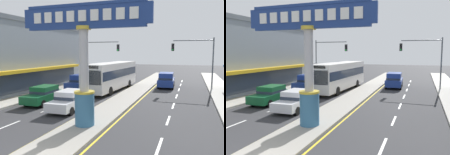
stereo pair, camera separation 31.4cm
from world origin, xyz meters
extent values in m
cube|color=gray|center=(0.00, 18.00, 0.07)|extent=(2.55, 52.00, 0.14)
cube|color=#ADA89E|center=(-9.24, 16.00, 0.09)|extent=(2.73, 60.00, 0.18)
cube|color=silver|center=(-4.58, 4.80, 0.00)|extent=(0.14, 2.20, 0.01)
cube|color=silver|center=(-4.58, 9.20, 0.00)|extent=(0.14, 2.20, 0.01)
cube|color=silver|center=(-4.58, 13.60, 0.00)|extent=(0.14, 2.20, 0.01)
cube|color=silver|center=(-4.58, 18.00, 0.00)|extent=(0.14, 2.20, 0.01)
cube|color=silver|center=(-4.58, 22.40, 0.00)|extent=(0.14, 2.20, 0.01)
cube|color=silver|center=(-4.58, 26.80, 0.00)|extent=(0.14, 2.20, 0.01)
cube|color=silver|center=(-4.58, 31.20, 0.00)|extent=(0.14, 2.20, 0.01)
cube|color=silver|center=(4.58, 4.80, 0.00)|extent=(0.14, 2.20, 0.01)
cube|color=silver|center=(4.58, 9.20, 0.00)|extent=(0.14, 2.20, 0.01)
cube|color=silver|center=(4.58, 13.60, 0.00)|extent=(0.14, 2.20, 0.01)
cube|color=silver|center=(4.58, 18.00, 0.00)|extent=(0.14, 2.20, 0.01)
cube|color=silver|center=(4.58, 22.40, 0.00)|extent=(0.14, 2.20, 0.01)
cube|color=silver|center=(4.58, 26.80, 0.00)|extent=(0.14, 2.20, 0.01)
cube|color=silver|center=(4.58, 31.20, 0.00)|extent=(0.14, 2.20, 0.01)
cube|color=yellow|center=(-1.46, 18.00, 0.00)|extent=(0.12, 52.00, 0.01)
cube|color=yellow|center=(1.46, 18.00, 0.00)|extent=(0.12, 52.00, 0.01)
cylinder|color=#33668C|center=(0.00, 6.14, 1.10)|extent=(1.15, 1.15, 1.93)
cylinder|color=gold|center=(0.00, 6.14, 2.13)|extent=(1.21, 1.21, 0.12)
cylinder|color=#B7B7BC|center=(0.00, 6.14, 4.01)|extent=(0.54, 0.54, 3.88)
cylinder|color=gold|center=(0.00, 6.14, 5.85)|extent=(0.86, 0.86, 0.20)
cube|color=navy|center=(0.00, 6.14, 6.50)|extent=(7.91, 0.24, 1.11)
cube|color=navy|center=(0.00, 6.14, 7.14)|extent=(7.28, 0.29, 0.16)
cube|color=navy|center=(0.00, 6.14, 5.87)|extent=(7.28, 0.29, 0.16)
cube|color=white|center=(-2.99, 5.99, 6.50)|extent=(0.48, 0.06, 0.61)
cube|color=white|center=(-2.24, 5.99, 6.50)|extent=(0.48, 0.06, 0.61)
cube|color=white|center=(-1.49, 5.99, 6.50)|extent=(0.48, 0.06, 0.61)
cube|color=white|center=(-0.75, 5.99, 6.50)|extent=(0.48, 0.06, 0.61)
cube|color=white|center=(0.00, 5.99, 6.50)|extent=(0.48, 0.06, 0.61)
cube|color=white|center=(0.75, 5.99, 6.50)|extent=(0.48, 0.06, 0.61)
cube|color=white|center=(1.49, 5.99, 6.50)|extent=(0.48, 0.06, 0.61)
cube|color=white|center=(2.24, 5.99, 6.50)|extent=(0.48, 0.06, 0.61)
cube|color=white|center=(2.99, 5.99, 6.50)|extent=(0.48, 0.06, 0.61)
cube|color=gold|center=(-9.93, 14.63, 2.61)|extent=(0.90, 18.90, 0.30)
cube|color=#283342|center=(-10.34, 14.63, 1.50)|extent=(0.08, 18.24, 2.00)
cylinder|color=slate|center=(-8.28, 24.30, 3.10)|extent=(0.16, 0.16, 6.20)
cylinder|color=slate|center=(-5.97, 24.30, 5.90)|extent=(4.62, 0.12, 0.12)
cube|color=black|center=(-3.66, 24.14, 5.09)|extent=(0.32, 0.24, 0.92)
sphere|color=black|center=(-3.66, 24.00, 5.39)|extent=(0.17, 0.17, 0.17)
sphere|color=black|center=(-3.66, 24.00, 5.09)|extent=(0.17, 0.17, 0.17)
sphere|color=#19D83F|center=(-3.66, 24.00, 4.79)|extent=(0.17, 0.17, 0.17)
cylinder|color=slate|center=(8.28, 23.57, 3.10)|extent=(0.16, 0.16, 6.20)
cylinder|color=slate|center=(5.97, 23.57, 5.90)|extent=(4.62, 0.12, 0.12)
cube|color=black|center=(3.66, 23.41, 5.09)|extent=(0.32, 0.24, 0.92)
sphere|color=black|center=(3.66, 23.27, 5.39)|extent=(0.17, 0.17, 0.17)
sphere|color=black|center=(3.66, 23.27, 5.09)|extent=(0.17, 0.17, 0.17)
sphere|color=#19D83F|center=(3.66, 23.27, 4.79)|extent=(0.17, 0.17, 0.17)
cube|color=navy|center=(-6.23, 18.06, 0.70)|extent=(2.10, 4.68, 0.80)
cube|color=navy|center=(-6.22, 18.24, 1.50)|extent=(1.80, 2.92, 0.80)
cube|color=#283342|center=(-6.22, 18.24, 1.22)|extent=(1.84, 2.95, 0.24)
cylinder|color=black|center=(-5.42, 16.60, 0.34)|extent=(0.25, 0.69, 0.68)
cylinder|color=black|center=(-7.16, 16.67, 0.34)|extent=(0.25, 0.69, 0.68)
cylinder|color=black|center=(-5.29, 19.44, 0.34)|extent=(0.25, 0.69, 0.68)
cylinder|color=black|center=(-7.04, 19.52, 0.34)|extent=(0.25, 0.69, 0.68)
cube|color=silver|center=(-2.93, 9.42, 0.60)|extent=(1.96, 4.38, 0.66)
cube|color=silver|center=(-2.93, 9.59, 1.23)|extent=(1.65, 2.22, 0.60)
cube|color=#283342|center=(-2.93, 9.59, 1.05)|extent=(1.68, 2.24, 0.24)
cylinder|color=black|center=(-2.06, 8.13, 0.31)|extent=(0.25, 0.63, 0.62)
cylinder|color=black|center=(-3.67, 8.05, 0.31)|extent=(0.25, 0.63, 0.62)
cylinder|color=black|center=(-2.18, 10.79, 0.31)|extent=(0.25, 0.63, 0.62)
cylinder|color=black|center=(-3.80, 10.71, 0.31)|extent=(0.25, 0.63, 0.62)
cube|color=silver|center=(-2.93, 19.54, 1.81)|extent=(3.05, 11.31, 2.90)
cube|color=#283342|center=(-2.93, 19.54, 2.11)|extent=(3.06, 11.09, 0.90)
cube|color=#283342|center=(-3.20, 13.99, 2.06)|extent=(2.30, 0.19, 1.40)
cube|color=black|center=(-3.20, 13.99, 3.06)|extent=(1.75, 0.17, 0.30)
cylinder|color=black|center=(-1.95, 16.02, 0.48)|extent=(0.33, 0.97, 0.96)
cylinder|color=black|center=(-4.25, 16.13, 0.48)|extent=(0.33, 0.97, 0.96)
cylinder|color=black|center=(-1.63, 22.39, 0.48)|extent=(0.33, 0.97, 0.96)
cylinder|color=black|center=(-3.93, 22.51, 0.48)|extent=(0.33, 0.97, 0.96)
cube|color=#14562D|center=(-6.23, 10.78, 0.60)|extent=(1.87, 4.34, 0.66)
cube|color=#14562D|center=(-6.23, 10.95, 1.23)|extent=(1.60, 2.19, 0.60)
cube|color=#283342|center=(-6.23, 10.95, 1.05)|extent=(1.64, 2.21, 0.24)
cylinder|color=black|center=(-5.38, 9.47, 0.31)|extent=(0.24, 0.63, 0.62)
cylinder|color=black|center=(-7.00, 9.42, 0.31)|extent=(0.24, 0.63, 0.62)
cylinder|color=black|center=(-5.45, 12.13, 0.31)|extent=(0.24, 0.63, 0.62)
cylinder|color=black|center=(-7.07, 12.09, 0.31)|extent=(0.24, 0.63, 0.62)
cube|color=navy|center=(2.93, 23.77, 0.70)|extent=(2.08, 4.67, 0.80)
cube|color=navy|center=(2.93, 23.59, 1.50)|extent=(1.78, 2.92, 0.80)
cube|color=#283342|center=(2.93, 23.59, 1.22)|extent=(1.82, 2.95, 0.24)
cylinder|color=black|center=(2.00, 25.16, 0.34)|extent=(0.25, 0.69, 0.68)
cylinder|color=black|center=(3.74, 25.23, 0.34)|extent=(0.25, 0.69, 0.68)
cylinder|color=black|center=(2.11, 22.31, 0.34)|extent=(0.25, 0.69, 0.68)
cylinder|color=black|center=(3.86, 22.38, 0.34)|extent=(0.25, 0.69, 0.68)
camera|label=1|loc=(5.89, -5.85, 4.44)|focal=36.67mm
camera|label=2|loc=(6.19, -5.74, 4.44)|focal=36.67mm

